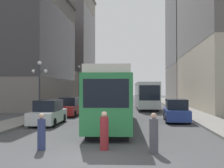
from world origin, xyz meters
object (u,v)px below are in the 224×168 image
transit_bus (146,94)px  parked_car_left_mid (91,101)px  parked_car_left_far (48,113)px  pedestrian_crossing_far (42,133)px  parked_car_left_near (70,107)px  parked_car_right_far (176,111)px  pedestrian_crossing_near (154,134)px  streetcar (112,96)px  lamp_post_left_near (39,80)px  lamp_post_left_far (79,80)px  pedestrian_on_sidewalk (104,132)px

transit_bus → parked_car_left_mid: 8.40m
transit_bus → parked_car_left_far: transit_bus is taller
parked_car_left_mid → pedestrian_crossing_far: bearing=-85.4°
transit_bus → parked_car_left_near: transit_bus is taller
parked_car_left_near → parked_car_right_far: 10.61m
parked_car_right_far → pedestrian_crossing_near: bearing=79.9°
parked_car_left_mid → parked_car_right_far: same height
streetcar → lamp_post_left_near: bearing=152.8°
parked_car_left_far → lamp_post_left_near: (-1.90, 3.38, 2.60)m
parked_car_left_far → lamp_post_left_near: size_ratio=0.99×
streetcar → parked_car_left_mid: 19.70m
lamp_post_left_far → transit_bus: bearing=-20.7°
transit_bus → lamp_post_left_far: bearing=157.3°
parked_car_right_far → parked_car_left_far: (-9.79, -2.57, 0.00)m
pedestrian_on_sidewalk → lamp_post_left_near: bearing=-58.8°
parked_car_left_mid → lamp_post_left_far: lamp_post_left_far is taller
transit_bus → pedestrian_on_sidewalk: transit_bus is taller
lamp_post_left_near → parked_car_left_mid: bearing=83.2°
pedestrian_crossing_far → parked_car_left_near: bearing=-134.3°
streetcar → pedestrian_on_sidewalk: streetcar is taller
pedestrian_crossing_near → lamp_post_left_far: size_ratio=0.28×
pedestrian_crossing_near → lamp_post_left_near: (-9.21, 12.12, 2.67)m
pedestrian_on_sidewalk → parked_car_left_far: bearing=-58.1°
transit_bus → pedestrian_crossing_near: transit_bus is taller
transit_bus → streetcar: bearing=-102.7°
pedestrian_crossing_near → pedestrian_crossing_far: pedestrian_crossing_near is taller
parked_car_right_far → lamp_post_left_near: 12.01m
pedestrian_crossing_far → pedestrian_on_sidewalk: size_ratio=0.94×
parked_car_left_near → parked_car_right_far: size_ratio=1.00×
pedestrian_on_sidewalk → pedestrian_crossing_far: bearing=4.5°
parked_car_left_mid → pedestrian_crossing_near: parked_car_left_mid is taller
parked_car_left_near → parked_car_left_mid: size_ratio=0.94×
pedestrian_crossing_far → lamp_post_left_far: 29.37m
parked_car_left_far → parked_car_left_near: bearing=88.0°
parked_car_right_far → lamp_post_left_near: lamp_post_left_near is taller
parked_car_left_mid → pedestrian_crossing_far: 28.10m
parked_car_left_mid → parked_car_left_far: size_ratio=1.01×
parked_car_right_far → pedestrian_on_sidewalk: 11.86m
parked_car_left_mid → parked_car_left_far: (-0.00, -19.42, -0.00)m
parked_car_left_far → pedestrian_crossing_near: parked_car_left_far is taller
parked_car_left_mid → pedestrian_crossing_far: (2.47, -28.00, -0.11)m
parked_car_right_far → pedestrian_crossing_near: parked_car_right_far is taller
parked_car_right_far → lamp_post_left_far: bearing=-54.3°
lamp_post_left_far → streetcar: bearing=-71.5°
pedestrian_on_sidewalk → lamp_post_left_far: (-7.10, 28.64, 3.25)m
lamp_post_left_near → lamp_post_left_far: 16.91m
parked_car_left_near → lamp_post_left_far: lamp_post_left_far is taller
pedestrian_crossing_far → lamp_post_left_far: lamp_post_left_far is taller
pedestrian_on_sidewalk → transit_bus: bearing=-96.0°
pedestrian_crossing_far → lamp_post_left_near: size_ratio=0.32×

